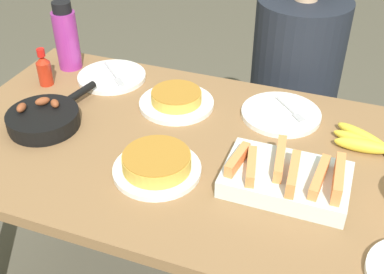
% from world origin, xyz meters
% --- Properties ---
extents(dining_table, '(1.48, 0.83, 0.77)m').
position_xyz_m(dining_table, '(0.00, 0.00, 0.65)').
color(dining_table, olive).
rests_on(dining_table, ground_plane).
extents(banana_bunch, '(0.18, 0.13, 0.04)m').
position_xyz_m(banana_bunch, '(0.46, 0.16, 0.79)').
color(banana_bunch, yellow).
rests_on(banana_bunch, dining_table).
extents(melon_tray, '(0.32, 0.21, 0.10)m').
position_xyz_m(melon_tray, '(0.29, -0.09, 0.80)').
color(melon_tray, silver).
rests_on(melon_tray, dining_table).
extents(skillet, '(0.22, 0.34, 0.08)m').
position_xyz_m(skillet, '(-0.45, -0.06, 0.80)').
color(skillet, black).
rests_on(skillet, dining_table).
extents(frittata_plate_center, '(0.24, 0.24, 0.05)m').
position_xyz_m(frittata_plate_center, '(-0.12, 0.19, 0.79)').
color(frittata_plate_center, white).
rests_on(frittata_plate_center, dining_table).
extents(frittata_plate_side, '(0.24, 0.24, 0.06)m').
position_xyz_m(frittata_plate_side, '(-0.05, -0.14, 0.79)').
color(frittata_plate_side, white).
rests_on(frittata_plate_side, dining_table).
extents(empty_plate_near_front, '(0.25, 0.25, 0.02)m').
position_xyz_m(empty_plate_near_front, '(0.21, 0.24, 0.78)').
color(empty_plate_near_front, white).
rests_on(empty_plate_near_front, dining_table).
extents(empty_plate_far_right, '(0.24, 0.24, 0.02)m').
position_xyz_m(empty_plate_far_right, '(-0.40, 0.27, 0.78)').
color(empty_plate_far_right, white).
rests_on(empty_plate_far_right, dining_table).
extents(water_bottle, '(0.08, 0.08, 0.25)m').
position_xyz_m(water_bottle, '(-0.59, 0.30, 0.89)').
color(water_bottle, '#992D89').
rests_on(water_bottle, dining_table).
extents(hot_sauce_bottle, '(0.05, 0.05, 0.13)m').
position_xyz_m(hot_sauce_bottle, '(-0.60, 0.16, 0.83)').
color(hot_sauce_bottle, '#B72814').
rests_on(hot_sauce_bottle, dining_table).
extents(person_figure, '(0.38, 0.38, 1.23)m').
position_xyz_m(person_figure, '(0.18, 0.66, 0.51)').
color(person_figure, black).
rests_on(person_figure, ground_plane).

